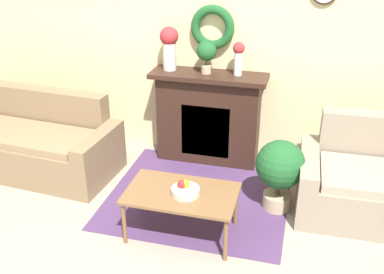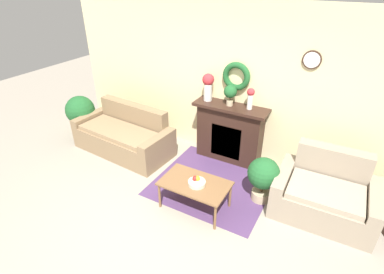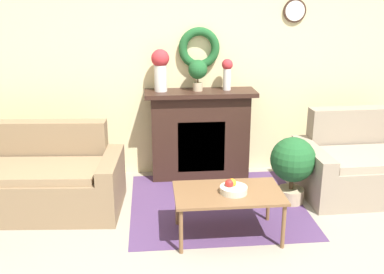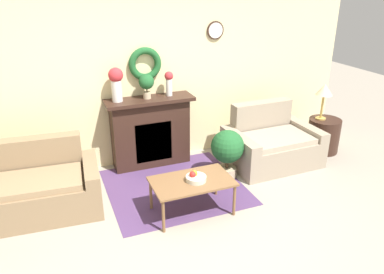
{
  "view_description": "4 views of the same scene",
  "coord_description": "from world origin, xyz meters",
  "px_view_note": "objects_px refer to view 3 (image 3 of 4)",
  "views": [
    {
      "loc": [
        1.01,
        -2.45,
        2.56
      ],
      "look_at": [
        0.07,
        1.09,
        0.79
      ],
      "focal_mm": 42.0,
      "sensor_mm": 36.0,
      "label": 1
    },
    {
      "loc": [
        1.68,
        -2.24,
        3.07
      ],
      "look_at": [
        -0.23,
        1.18,
        0.86
      ],
      "focal_mm": 28.0,
      "sensor_mm": 36.0,
      "label": 2
    },
    {
      "loc": [
        -0.59,
        -2.91,
        2.12
      ],
      "look_at": [
        -0.19,
        1.24,
        0.79
      ],
      "focal_mm": 42.0,
      "sensor_mm": 36.0,
      "label": 3
    },
    {
      "loc": [
        -1.36,
        -2.9,
        2.65
      ],
      "look_at": [
        0.24,
        1.09,
        0.82
      ],
      "focal_mm": 35.0,
      "sensor_mm": 36.0,
      "label": 4
    }
  ],
  "objects_px": {
    "vase_on_mantel_left": "(160,67)",
    "potted_plant_on_mantel": "(198,71)",
    "loveseat_right": "(361,166)",
    "fruit_bowl": "(233,188)",
    "fireplace": "(200,134)",
    "coffee_table": "(228,196)",
    "vase_on_mantel_right": "(227,72)",
    "potted_plant_floor_by_loveseat": "(293,163)",
    "couch_left": "(28,181)"
  },
  "relations": [
    {
      "from": "vase_on_mantel_left",
      "to": "potted_plant_on_mantel",
      "type": "bearing_deg",
      "value": -2.71
    },
    {
      "from": "loveseat_right",
      "to": "potted_plant_on_mantel",
      "type": "height_order",
      "value": "potted_plant_on_mantel"
    },
    {
      "from": "fruit_bowl",
      "to": "vase_on_mantel_left",
      "type": "bearing_deg",
      "value": 111.61
    },
    {
      "from": "fireplace",
      "to": "vase_on_mantel_left",
      "type": "bearing_deg",
      "value": 179.3
    },
    {
      "from": "coffee_table",
      "to": "vase_on_mantel_right",
      "type": "xyz_separation_m",
      "value": [
        0.22,
        1.45,
        0.87
      ]
    },
    {
      "from": "fireplace",
      "to": "potted_plant_floor_by_loveseat",
      "type": "relative_size",
      "value": 1.79
    },
    {
      "from": "vase_on_mantel_left",
      "to": "potted_plant_on_mantel",
      "type": "distance_m",
      "value": 0.43
    },
    {
      "from": "potted_plant_floor_by_loveseat",
      "to": "potted_plant_on_mantel",
      "type": "bearing_deg",
      "value": 138.87
    },
    {
      "from": "coffee_table",
      "to": "potted_plant_on_mantel",
      "type": "xyz_separation_m",
      "value": [
        -0.12,
        1.43,
        0.89
      ]
    },
    {
      "from": "fruit_bowl",
      "to": "vase_on_mantel_right",
      "type": "bearing_deg",
      "value": 82.92
    },
    {
      "from": "loveseat_right",
      "to": "fruit_bowl",
      "type": "relative_size",
      "value": 5.54
    },
    {
      "from": "loveseat_right",
      "to": "vase_on_mantel_right",
      "type": "bearing_deg",
      "value": 154.79
    },
    {
      "from": "fireplace",
      "to": "couch_left",
      "type": "relative_size",
      "value": 0.66
    },
    {
      "from": "loveseat_right",
      "to": "coffee_table",
      "type": "bearing_deg",
      "value": -154.63
    },
    {
      "from": "vase_on_mantel_right",
      "to": "potted_plant_on_mantel",
      "type": "bearing_deg",
      "value": -176.65
    },
    {
      "from": "vase_on_mantel_right",
      "to": "potted_plant_floor_by_loveseat",
      "type": "relative_size",
      "value": 0.5
    },
    {
      "from": "loveseat_right",
      "to": "vase_on_mantel_right",
      "type": "xyz_separation_m",
      "value": [
        -1.42,
        0.63,
        0.97
      ]
    },
    {
      "from": "loveseat_right",
      "to": "potted_plant_floor_by_loveseat",
      "type": "height_order",
      "value": "loveseat_right"
    },
    {
      "from": "couch_left",
      "to": "vase_on_mantel_left",
      "type": "relative_size",
      "value": 4.06
    },
    {
      "from": "fruit_bowl",
      "to": "vase_on_mantel_left",
      "type": "height_order",
      "value": "vase_on_mantel_left"
    },
    {
      "from": "fireplace",
      "to": "potted_plant_floor_by_loveseat",
      "type": "height_order",
      "value": "fireplace"
    },
    {
      "from": "potted_plant_floor_by_loveseat",
      "to": "vase_on_mantel_right",
      "type": "bearing_deg",
      "value": 124.94
    },
    {
      "from": "loveseat_right",
      "to": "fruit_bowl",
      "type": "bearing_deg",
      "value": -153.57
    },
    {
      "from": "fruit_bowl",
      "to": "vase_on_mantel_left",
      "type": "xyz_separation_m",
      "value": [
        -0.58,
        1.47,
        0.86
      ]
    },
    {
      "from": "coffee_table",
      "to": "potted_plant_floor_by_loveseat",
      "type": "bearing_deg",
      "value": 38.7
    },
    {
      "from": "vase_on_mantel_left",
      "to": "vase_on_mantel_right",
      "type": "relative_size",
      "value": 1.33
    },
    {
      "from": "fireplace",
      "to": "couch_left",
      "type": "bearing_deg",
      "value": -159.21
    },
    {
      "from": "vase_on_mantel_right",
      "to": "potted_plant_on_mantel",
      "type": "distance_m",
      "value": 0.34
    },
    {
      "from": "fireplace",
      "to": "couch_left",
      "type": "xyz_separation_m",
      "value": [
        -1.84,
        -0.7,
        -0.23
      ]
    },
    {
      "from": "vase_on_mantel_left",
      "to": "vase_on_mantel_right",
      "type": "height_order",
      "value": "vase_on_mantel_left"
    },
    {
      "from": "coffee_table",
      "to": "vase_on_mantel_left",
      "type": "relative_size",
      "value": 2.03
    },
    {
      "from": "fireplace",
      "to": "potted_plant_on_mantel",
      "type": "height_order",
      "value": "potted_plant_on_mantel"
    },
    {
      "from": "fireplace",
      "to": "potted_plant_on_mantel",
      "type": "relative_size",
      "value": 3.61
    },
    {
      "from": "vase_on_mantel_left",
      "to": "fruit_bowl",
      "type": "bearing_deg",
      "value": -68.39
    },
    {
      "from": "loveseat_right",
      "to": "potted_plant_floor_by_loveseat",
      "type": "distance_m",
      "value": 0.88
    },
    {
      "from": "couch_left",
      "to": "potted_plant_floor_by_loveseat",
      "type": "bearing_deg",
      "value": 1.97
    },
    {
      "from": "potted_plant_on_mantel",
      "to": "fireplace",
      "type": "bearing_deg",
      "value": 25.65
    },
    {
      "from": "vase_on_mantel_left",
      "to": "vase_on_mantel_right",
      "type": "xyz_separation_m",
      "value": [
        0.76,
        0.0,
        -0.07
      ]
    },
    {
      "from": "vase_on_mantel_right",
      "to": "potted_plant_on_mantel",
      "type": "relative_size",
      "value": 1.01
    },
    {
      "from": "coffee_table",
      "to": "fruit_bowl",
      "type": "distance_m",
      "value": 0.09
    },
    {
      "from": "fruit_bowl",
      "to": "potted_plant_floor_by_loveseat",
      "type": "bearing_deg",
      "value": 40.88
    },
    {
      "from": "fireplace",
      "to": "vase_on_mantel_right",
      "type": "distance_m",
      "value": 0.8
    },
    {
      "from": "fireplace",
      "to": "loveseat_right",
      "type": "relative_size",
      "value": 0.95
    },
    {
      "from": "couch_left",
      "to": "potted_plant_floor_by_loveseat",
      "type": "height_order",
      "value": "couch_left"
    },
    {
      "from": "coffee_table",
      "to": "potted_plant_floor_by_loveseat",
      "type": "xyz_separation_m",
      "value": [
        0.79,
        0.63,
        0.04
      ]
    },
    {
      "from": "vase_on_mantel_right",
      "to": "fireplace",
      "type": "bearing_deg",
      "value": -178.98
    },
    {
      "from": "loveseat_right",
      "to": "coffee_table",
      "type": "height_order",
      "value": "loveseat_right"
    },
    {
      "from": "vase_on_mantel_right",
      "to": "potted_plant_floor_by_loveseat",
      "type": "distance_m",
      "value": 1.3
    },
    {
      "from": "couch_left",
      "to": "vase_on_mantel_right",
      "type": "bearing_deg",
      "value": 22.44
    },
    {
      "from": "fruit_bowl",
      "to": "potted_plant_floor_by_loveseat",
      "type": "height_order",
      "value": "potted_plant_floor_by_loveseat"
    }
  ]
}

